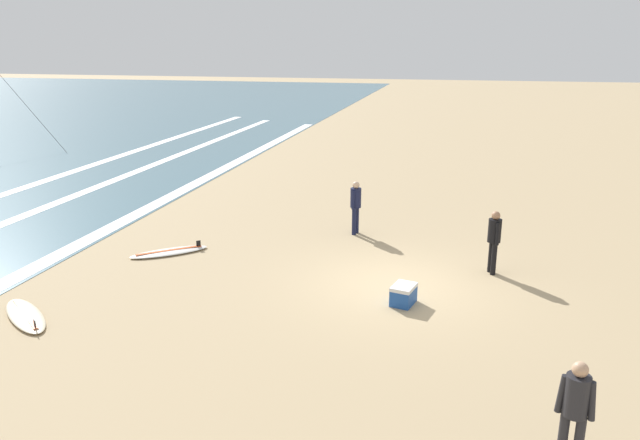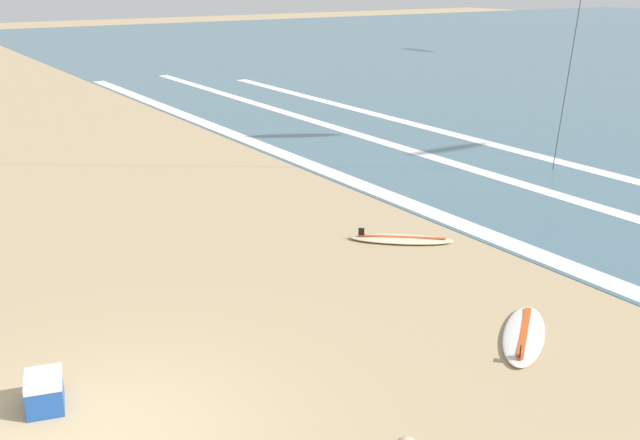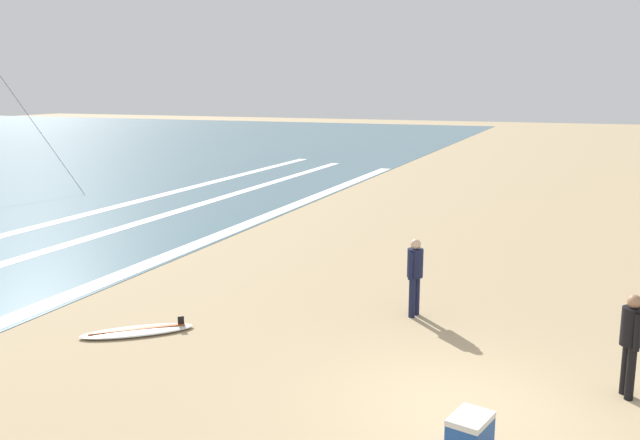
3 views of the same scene
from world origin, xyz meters
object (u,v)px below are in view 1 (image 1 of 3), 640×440
(surfer_left_near, at_px, (494,237))
(surfer_background_far, at_px, (356,203))
(surfboard_foreground_flat, at_px, (169,252))
(cooler_box, at_px, (403,295))
(surfer_foreground_main, at_px, (575,406))
(surfboard_left_pile, at_px, (25,315))

(surfer_left_near, relative_size, surfer_background_far, 1.00)
(surfer_left_near, distance_m, surfboard_foreground_flat, 8.55)
(cooler_box, bearing_deg, surfer_foreground_main, -150.81)
(surfboard_foreground_flat, bearing_deg, surfer_left_near, -86.62)
(surfer_left_near, distance_m, surfboard_left_pile, 10.77)
(cooler_box, bearing_deg, surfer_background_far, 21.92)
(surfboard_foreground_flat, xyz_separation_m, cooler_box, (-1.85, -6.54, 0.18))
(surfboard_left_pile, distance_m, cooler_box, 8.03)
(surfer_background_far, relative_size, surfboard_foreground_flat, 0.80)
(surfer_background_far, relative_size, cooler_box, 2.28)
(surfer_foreground_main, xyz_separation_m, surfboard_left_pile, (2.35, 10.34, -0.91))
(surfboard_foreground_flat, bearing_deg, cooler_box, -105.84)
(surfer_left_near, bearing_deg, surfer_background_far, 58.03)
(surfer_foreground_main, xyz_separation_m, cooler_box, (4.86, 2.72, -0.74))
(surfboard_left_pile, height_order, cooler_box, cooler_box)
(surfer_background_far, height_order, cooler_box, surfer_background_far)
(surfboard_foreground_flat, height_order, cooler_box, cooler_box)
(surfer_foreground_main, relative_size, surfer_background_far, 1.00)
(surfer_left_near, relative_size, surfer_foreground_main, 1.00)
(surfboard_left_pile, relative_size, surfboard_foreground_flat, 1.00)
(surfer_foreground_main, height_order, cooler_box, surfer_foreground_main)
(surfer_background_far, distance_m, cooler_box, 5.19)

